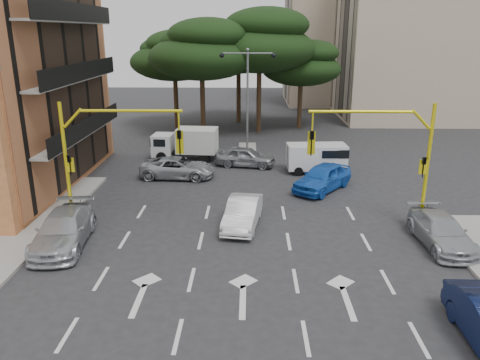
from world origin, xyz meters
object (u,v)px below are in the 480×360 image
Objects in this scene: car_silver_wagon at (64,230)px; box_truck_a at (186,144)px; car_white_hatch at (243,213)px; signal_mast_left at (102,147)px; street_lamp_center at (248,83)px; car_blue_compact at (323,177)px; car_silver_cross_a at (178,168)px; van_white at (316,158)px; car_silver_parked at (441,231)px; signal_mast_right at (391,148)px; car_silver_cross_b at (246,157)px.

box_truck_a is at bearing 70.77° from car_silver_wagon.
signal_mast_left is at bearing -173.64° from car_white_hatch.
street_lamp_center reaches higher than box_truck_a.
car_blue_compact is 9.28m from car_silver_cross_a.
car_white_hatch is 0.82× the size of car_silver_wagon.
car_silver_cross_a is at bearing -84.07° from van_white.
car_silver_wagon is (-1.20, -2.57, -3.15)m from signal_mast_left.
street_lamp_center reaches higher than car_silver_wagon.
car_white_hatch is 10.41m from van_white.
car_white_hatch is at bearing 164.65° from car_silver_parked.
street_lamp_center is 10.88m from car_blue_compact.
signal_mast_right is at bearing -120.16° from car_silver_cross_a.
car_silver_parked is at bearing -49.20° from signal_mast_right.
signal_mast_right is 1.54× the size of van_white.
signal_mast_right is at bearing -29.32° from car_blue_compact.
van_white is (0.11, 3.72, 0.19)m from car_blue_compact.
street_lamp_center is 9.18m from car_silver_cross_a.
signal_mast_left is 1.30× the size of car_blue_compact.
car_blue_compact reaches higher than car_silver_wagon.
car_silver_cross_a is (-9.01, 2.25, -0.12)m from car_blue_compact.
car_blue_compact is 0.91× the size of car_silver_wagon.
car_white_hatch is 0.90× the size of car_blue_compact.
car_blue_compact is 8.55m from car_silver_parked.
car_silver_parked is 11.91m from van_white.
car_silver_cross_b reaches higher than car_silver_parked.
car_silver_cross_a is 16.36m from car_silver_parked.
van_white is (-2.13, 9.01, -2.91)m from signal_mast_right.
signal_mast_left reaches higher than van_white.
signal_mast_left is at bearing -55.10° from van_white.
car_white_hatch is (6.69, -0.23, -3.20)m from signal_mast_left.
car_silver_parked is at bearing -23.37° from car_blue_compact.
street_lamp_center reaches higher than car_white_hatch.
van_white is at bearing -95.14° from car_silver_cross_b.
signal_mast_left is 1.25× the size of box_truck_a.
car_silver_cross_a is at bearing 140.70° from car_silver_parked.
car_silver_wagon is at bearing -110.27° from car_blue_compact.
van_white is (4.67, -5.00, -4.45)m from street_lamp_center.
car_silver_parked is 0.95× the size of box_truck_a.
car_silver_cross_b is (7.91, 12.89, -0.03)m from car_silver_wagon.
car_silver_wagon is at bearing 170.25° from box_truck_a.
car_silver_cross_a is at bearing 127.49° from car_white_hatch.
signal_mast_right is 12.81m from car_silver_cross_b.
car_white_hatch is at bearing -90.45° from street_lamp_center.
signal_mast_left is at bearing 172.90° from box_truck_a.
street_lamp_center is at bearing 115.45° from car_silver_parked.
signal_mast_left is 4.24m from car_silver_wagon.
car_silver_wagon is (-7.89, -2.34, 0.05)m from car_white_hatch.
van_white is at bearing -77.18° from car_silver_cross_a.
car_silver_cross_a is (2.36, 7.54, -3.22)m from signal_mast_left.
car_silver_cross_b is (6.71, 10.32, -3.18)m from signal_mast_left.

